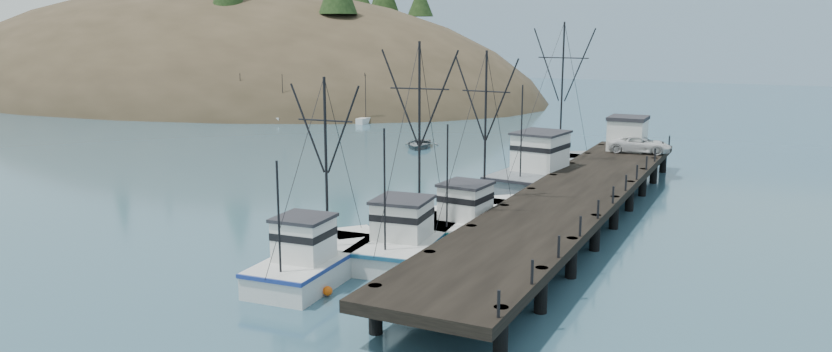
{
  "coord_description": "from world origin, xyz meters",
  "views": [
    {
      "loc": [
        24.98,
        -27.97,
        11.81
      ],
      "look_at": [
        4.27,
        14.1,
        2.5
      ],
      "focal_mm": 32.0,
      "sensor_mm": 36.0,
      "label": 1
    }
  ],
  "objects": [
    {
      "name": "pickup_truck",
      "position": [
        15.07,
        33.1,
        2.68
      ],
      "size": [
        5.16,
        2.83,
        1.37
      ],
      "primitive_type": "imported",
      "rotation": [
        0.0,
        0.0,
        1.69
      ],
      "color": "silver",
      "rests_on": "pier"
    },
    {
      "name": "pier_shed",
      "position": [
        13.9,
        34.0,
        3.42
      ],
      "size": [
        3.0,
        3.2,
        2.8
      ],
      "color": "silver",
      "rests_on": "pier"
    },
    {
      "name": "trawler_near",
      "position": [
        7.83,
        6.47,
        0.82
      ],
      "size": [
        4.84,
        11.49,
        11.54
      ],
      "color": "silver",
      "rests_on": "ground"
    },
    {
      "name": "ground",
      "position": [
        0.0,
        0.0,
        0.0
      ],
      "size": [
        400.0,
        400.0,
        0.0
      ],
      "primitive_type": "plane",
      "color": "#2C5063",
      "rests_on": "ground"
    },
    {
      "name": "trawler_far",
      "position": [
        9.54,
        11.45,
        0.82
      ],
      "size": [
        4.08,
        10.66,
        10.96
      ],
      "color": "silver",
      "rests_on": "ground"
    },
    {
      "name": "work_vessel",
      "position": [
        10.03,
        25.31,
        1.23
      ],
      "size": [
        6.1,
        15.18,
        12.7
      ],
      "color": "slate",
      "rests_on": "ground"
    },
    {
      "name": "distant_ridge_far",
      "position": [
        -40.0,
        185.0,
        0.0
      ],
      "size": [
        180.0,
        25.0,
        18.0
      ],
      "primitive_type": "cube",
      "color": "silver",
      "rests_on": "ground"
    },
    {
      "name": "headland",
      "position": [
        -74.95,
        78.61,
        -4.55
      ],
      "size": [
        134.8,
        78.0,
        51.0
      ],
      "color": "#382D1E",
      "rests_on": "ground"
    },
    {
      "name": "trawler_mid",
      "position": [
        5.5,
        0.95,
        0.82
      ],
      "size": [
        3.87,
        9.86,
        9.95
      ],
      "color": "silver",
      "rests_on": "ground"
    },
    {
      "name": "distant_ridge",
      "position": [
        10.0,
        170.0,
        0.0
      ],
      "size": [
        360.0,
        40.0,
        26.0
      ],
      "primitive_type": "cube",
      "color": "#9EB2C6",
      "rests_on": "ground"
    },
    {
      "name": "motorboat",
      "position": [
        -7.64,
        38.93,
        0.0
      ],
      "size": [
        4.81,
        5.84,
        1.05
      ],
      "primitive_type": "imported",
      "rotation": [
        0.0,
        0.0,
        0.26
      ],
      "color": "#585F62",
      "rests_on": "ground"
    },
    {
      "name": "pier",
      "position": [
        14.0,
        16.0,
        1.69
      ],
      "size": [
        6.0,
        44.0,
        2.0
      ],
      "color": "black",
      "rests_on": "ground"
    },
    {
      "name": "moored_sailboats",
      "position": [
        -31.95,
        54.82,
        0.33
      ],
      "size": [
        22.27,
        17.67,
        6.35
      ],
      "color": "silver",
      "rests_on": "ground"
    }
  ]
}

